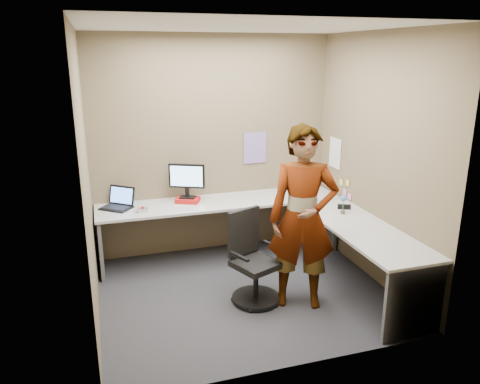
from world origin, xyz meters
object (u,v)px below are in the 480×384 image
object	(u,v)px
monitor	(187,178)
office_chair	(252,265)
person	(303,218)
desk	(271,224)

from	to	relation	value
monitor	office_chair	distance (m)	1.45
office_chair	person	bearing A→B (deg)	-47.65
desk	person	size ratio (longest dim) A/B	1.62
desk	person	distance (m)	0.82
monitor	person	distance (m)	1.68
monitor	person	bearing A→B (deg)	-34.03
monitor	office_chair	bearing A→B (deg)	-46.23
office_chair	person	world-z (taller)	person
desk	monitor	distance (m)	1.16
office_chair	person	size ratio (longest dim) A/B	0.51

